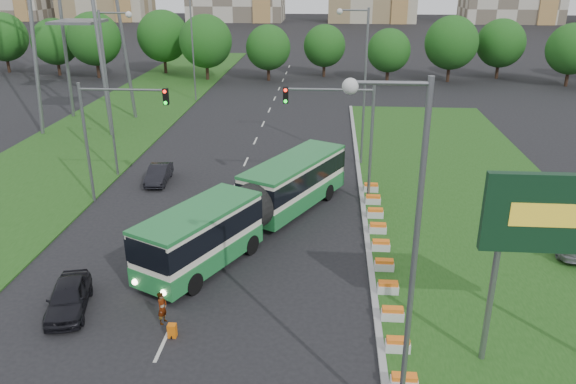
# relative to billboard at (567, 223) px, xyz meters

# --- Properties ---
(ground) EXTENTS (360.00, 360.00, 0.00)m
(ground) POSITION_rel_billboard_xyz_m (-12.25, 6.00, -6.16)
(ground) COLOR black
(ground) RESTS_ON ground
(grass_median) EXTENTS (14.00, 60.00, 0.15)m
(grass_median) POSITION_rel_billboard_xyz_m (0.75, 14.00, -6.09)
(grass_median) COLOR #1D4A15
(grass_median) RESTS_ON ground
(median_kerb) EXTENTS (0.30, 60.00, 0.18)m
(median_kerb) POSITION_rel_billboard_xyz_m (-6.20, 14.00, -6.07)
(median_kerb) COLOR #9B9B9B
(median_kerb) RESTS_ON ground
(left_verge) EXTENTS (12.00, 110.00, 0.10)m
(left_verge) POSITION_rel_billboard_xyz_m (-30.25, 31.00, -6.11)
(left_verge) COLOR #1D4A15
(left_verge) RESTS_ON ground
(lane_markings) EXTENTS (0.20, 100.00, 0.01)m
(lane_markings) POSITION_rel_billboard_xyz_m (-15.25, 26.00, -6.16)
(lane_markings) COLOR #BBBBB4
(lane_markings) RESTS_ON ground
(flower_planters) EXTENTS (1.10, 20.30, 0.60)m
(flower_planters) POSITION_rel_billboard_xyz_m (-5.55, 7.90, -5.71)
(flower_planters) COLOR silver
(flower_planters) RESTS_ON grass_median
(billboard) EXTENTS (6.00, 0.37, 8.00)m
(billboard) POSITION_rel_billboard_xyz_m (0.00, 0.00, 0.00)
(billboard) COLOR slate
(billboard) RESTS_ON ground
(traffic_mast_median) EXTENTS (5.76, 0.32, 8.00)m
(traffic_mast_median) POSITION_rel_billboard_xyz_m (-7.47, 16.00, -0.81)
(traffic_mast_median) COLOR slate
(traffic_mast_median) RESTS_ON ground
(traffic_mast_left) EXTENTS (5.76, 0.32, 8.00)m
(traffic_mast_left) POSITION_rel_billboard_xyz_m (-22.63, 15.00, -0.81)
(traffic_mast_left) COLOR slate
(traffic_mast_left) RESTS_ON ground
(street_lamps) EXTENTS (36.00, 60.00, 12.00)m
(street_lamps) POSITION_rel_billboard_xyz_m (-15.25, 16.00, -0.16)
(street_lamps) COLOR slate
(street_lamps) RESTS_ON ground
(tree_line) EXTENTS (120.00, 8.00, 9.00)m
(tree_line) POSITION_rel_billboard_xyz_m (-2.25, 61.00, -1.66)
(tree_line) COLOR #1B4D14
(tree_line) RESTS_ON ground
(articulated_bus) EXTENTS (2.75, 17.65, 2.91)m
(articulated_bus) POSITION_rel_billboard_xyz_m (-13.05, 11.14, -4.39)
(articulated_bus) COLOR silver
(articulated_bus) RESTS_ON ground
(car_left_near) EXTENTS (2.64, 4.43, 1.41)m
(car_left_near) POSITION_rel_billboard_xyz_m (-20.19, 2.22, -5.46)
(car_left_near) COLOR black
(car_left_near) RESTS_ON ground
(car_left_far) EXTENTS (1.61, 4.00, 1.29)m
(car_left_far) POSITION_rel_billboard_xyz_m (-20.90, 18.86, -5.52)
(car_left_far) COLOR black
(car_left_far) RESTS_ON ground
(car_median) EXTENTS (2.25, 4.63, 1.30)m
(car_median) POSITION_rel_billboard_xyz_m (4.71, 9.86, -5.37)
(car_median) COLOR gray
(car_median) RESTS_ON grass_median
(pedestrian) EXTENTS (0.50, 0.63, 1.53)m
(pedestrian) POSITION_rel_billboard_xyz_m (-15.65, 1.60, -5.40)
(pedestrian) COLOR gray
(pedestrian) RESTS_ON ground
(shopping_trolley) EXTENTS (0.36, 0.38, 0.61)m
(shopping_trolley) POSITION_rel_billboard_xyz_m (-14.98, 0.62, -5.86)
(shopping_trolley) COLOR #DD620B
(shopping_trolley) RESTS_ON ground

